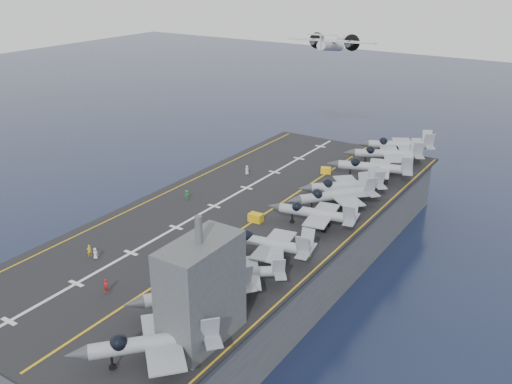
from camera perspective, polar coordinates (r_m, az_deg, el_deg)
The scene contains 28 objects.
ground at distance 99.63m, azimuth -1.26°, elevation -7.67°, with size 500.00×500.00×0.00m, color #142135.
hull at distance 97.22m, azimuth -1.29°, elevation -5.12°, with size 36.00×90.00×10.00m, color #56595E.
flight_deck at distance 94.94m, azimuth -1.32°, elevation -2.33°, with size 38.00×92.00×0.40m, color black.
foul_line at distance 93.34m, azimuth 0.21°, elevation -2.63°, with size 0.35×90.00×0.02m, color gold.
landing_centerline at distance 98.07m, azimuth -4.22°, elevation -1.41°, with size 0.50×90.00×0.02m, color silver.
deck_edge_port at distance 104.61m, azimuth -9.04°, elevation -0.08°, with size 0.25×90.00×0.02m, color gold.
deck_edge_stbd at distance 86.79m, azimuth 8.87°, elevation -4.95°, with size 0.25×90.00×0.02m, color gold.
island_superstructure at distance 62.08m, azimuth -5.54°, elevation -8.72°, with size 5.00×10.00×15.00m, color #56595E, non-canonical shape.
fighter_jet_0 at distance 61.86m, azimuth -10.18°, elevation -14.43°, with size 18.45×18.82×5.50m, color #929CA3, non-canonical shape.
fighter_jet_1 at distance 69.55m, azimuth -5.88°, elevation -9.66°, with size 17.48×18.69×5.40m, color gray, non-canonical shape.
fighter_jet_2 at distance 73.72m, azimuth -1.46°, elevation -7.94°, with size 15.59×14.72×4.51m, color #9CA3AD, non-canonical shape.
fighter_jet_3 at distance 80.09m, azimuth 1.25°, elevation -5.06°, with size 16.32×12.32×5.14m, color gray, non-canonical shape.
fighter_jet_4 at distance 89.73m, azimuth 6.11°, elevation -2.07°, with size 16.17×12.27×5.08m, color #9CA3AE, non-canonical shape.
fighter_jet_5 at distance 96.53m, azimuth 8.03°, elevation -0.21°, with size 18.25×19.10×5.54m, color gray, non-canonical shape.
fighter_jet_6 at distance 101.06m, azimuth 9.02°, elevation 0.72°, with size 18.19×17.92×5.32m, color #929BA2, non-canonical shape.
fighter_jet_7 at distance 110.50m, azimuth 11.77°, elevation 2.51°, with size 18.93×15.53×5.66m, color gray, non-canonical shape.
fighter_jet_8 at distance 119.15m, azimuth 13.04°, elevation 3.84°, with size 19.15×17.05×5.55m, color #8C959B, non-canonical shape.
tow_cart_a at distance 79.46m, azimuth -8.22°, elevation -7.22°, with size 1.85×1.27×1.07m, color yellow, non-canonical shape.
tow_cart_b at distance 92.00m, azimuth -0.03°, elevation -2.57°, with size 2.30×1.53×1.35m, color gold, non-canonical shape.
tow_cart_c at distance 113.50m, azimuth 7.01°, elevation 2.16°, with size 2.33×1.95×1.19m, color yellow, non-canonical shape.
crew_0 at distance 83.95m, azimuth -15.76°, elevation -5.94°, with size 1.12×0.84×1.69m, color silver.
crew_1 at distance 84.82m, azimuth -16.33°, elevation -5.66°, with size 1.04×1.26×1.79m, color yellow.
crew_3 at distance 101.06m, azimuth -6.92°, elevation -0.27°, with size 1.03×1.21×1.70m, color #1B7E2F.
crew_5 at distance 111.84m, azimuth -0.91°, elevation 2.21°, with size 1.07×1.30×1.86m, color silver.
crew_6 at distance 75.41m, azimuth -14.77°, elevation -9.12°, with size 1.27×0.92×2.00m, color #B21919.
crew_7 at distance 85.26m, azimuth -5.10°, elevation -4.60°, with size 1.01×1.26×1.85m, color #268C33.
transport_plane at distance 149.12m, azimuth 7.49°, elevation 14.26°, with size 24.53×18.14×5.41m, color silver, non-canonical shape.
fighter_jet_9 at distance 125.62m, azimuth 14.21°, elevation 4.68°, with size 19.15×17.05×5.55m, color #8C959B, non-canonical shape.
Camera 1 is at (48.79, -71.16, 49.82)m, focal length 40.00 mm.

